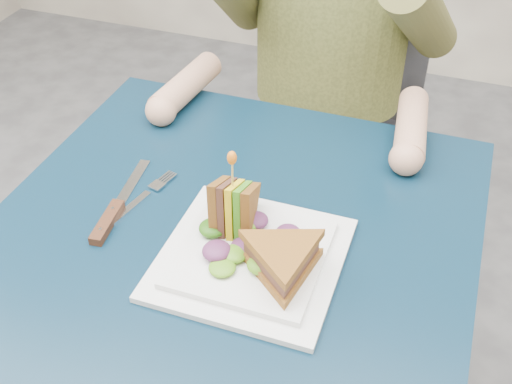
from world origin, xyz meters
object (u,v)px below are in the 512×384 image
at_px(chair, 334,104).
at_px(knife, 112,214).
at_px(fork, 137,202).
at_px(plate, 251,257).
at_px(sandwich_flat, 282,260).
at_px(table, 231,264).
at_px(sandwich_upright, 233,208).

distance_m(chair, knife, 0.81).
bearing_deg(fork, plate, -15.84).
relative_size(sandwich_flat, knife, 0.89).
bearing_deg(chair, plate, -85.92).
height_order(table, sandwich_flat, sandwich_flat).
height_order(table, sandwich_upright, sandwich_upright).
bearing_deg(fork, table, -1.54).
height_order(table, knife, knife).
bearing_deg(table, chair, 90.00).
xyz_separation_m(sandwich_upright, fork, (-0.18, 0.02, -0.05)).
relative_size(chair, fork, 5.24).
relative_size(table, knife, 3.39).
bearing_deg(table, fork, 178.46).
distance_m(chair, sandwich_upright, 0.78).
relative_size(table, sandwich_upright, 5.24).
distance_m(fork, knife, 0.05).
relative_size(plate, fork, 1.47).
xyz_separation_m(table, sandwich_flat, (0.11, -0.08, 0.12)).
distance_m(sandwich_flat, knife, 0.30).
relative_size(chair, sandwich_flat, 4.70).
bearing_deg(plate, sandwich_flat, -24.44).
height_order(sandwich_flat, knife, sandwich_flat).
relative_size(table, fork, 4.23).
distance_m(table, knife, 0.21).
distance_m(chair, plate, 0.81).
distance_m(table, plate, 0.12).
bearing_deg(sandwich_flat, fork, 162.37).
bearing_deg(sandwich_upright, chair, 90.92).
bearing_deg(plate, chair, 94.08).
xyz_separation_m(chair, sandwich_flat, (0.11, -0.81, 0.23)).
relative_size(sandwich_upright, fork, 0.81).
height_order(chair, sandwich_upright, chair).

